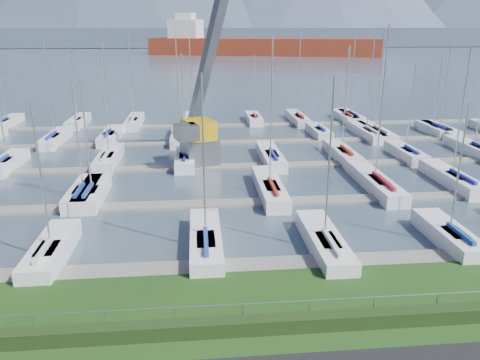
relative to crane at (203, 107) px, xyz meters
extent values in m
cube|color=#415160|center=(2.13, 231.61, -5.73)|extent=(800.00, 540.00, 0.20)
cube|color=#1E3313|center=(2.13, -28.79, -4.98)|extent=(80.00, 0.70, 0.70)
cylinder|color=gray|center=(2.13, -28.39, -4.13)|extent=(80.00, 0.04, 0.04)
cube|color=#465266|center=(2.13, 301.61, 0.67)|extent=(900.00, 80.00, 12.00)
cube|color=gray|center=(2.13, -22.39, -5.55)|extent=(90.00, 1.60, 0.25)
cube|color=gray|center=(2.13, -12.39, -5.55)|extent=(90.00, 1.60, 0.25)
cube|color=gray|center=(2.13, -2.39, -5.55)|extent=(90.00, 1.60, 0.25)
cube|color=slate|center=(2.13, 7.61, -5.55)|extent=(90.00, 1.60, 0.25)
cube|color=gray|center=(2.13, 17.61, -5.55)|extent=(90.00, 1.60, 0.25)
cube|color=slate|center=(-0.46, -1.23, -4.13)|extent=(4.00, 4.00, 2.60)
cube|color=#CCA00C|center=(-0.46, -1.23, -2.03)|extent=(3.49, 4.02, 1.80)
cube|color=#525459|center=(1.34, 3.27, 6.97)|extent=(6.02, 10.43, 19.89)
cube|color=#53575B|center=(-1.66, -3.23, -1.83)|extent=(2.56, 2.69, 1.40)
cube|color=maroon|center=(31.89, 182.41, -2.83)|extent=(109.41, 48.10, 10.00)
cube|color=silver|center=(-4.62, 193.20, 4.67)|extent=(17.39, 17.39, 12.00)
cube|color=silver|center=(-4.62, 193.20, 11.67)|extent=(9.94, 9.94, 4.00)
camera|label=1|loc=(-0.66, -46.16, 7.52)|focal=35.00mm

